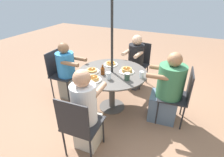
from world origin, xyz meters
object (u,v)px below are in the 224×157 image
drinking_glass_b (108,76)px  syrup_bottle (103,71)px  pancake_plate_a (127,70)px  pancake_plate_d (93,79)px  drinking_glass_a (142,75)px  coffee_cup (127,77)px  pancake_plate_c (92,71)px  diner_west (135,64)px  diner_north (68,73)px  patio_chair_east (79,124)px  pancake_plate_b (111,64)px  patio_chair_west (138,61)px  patio_table (112,79)px  patio_chair_south (179,94)px  patio_chair_north (60,71)px  diner_east (86,113)px  diner_south (167,92)px

drinking_glass_b → syrup_bottle: bearing=-122.4°
pancake_plate_a → pancake_plate_d: size_ratio=1.00×
pancake_plate_a → drinking_glass_a: size_ratio=2.36×
syrup_bottle → coffee_cup: size_ratio=1.46×
pancake_plate_c → diner_west: bearing=158.6°
diner_north → patio_chair_east: (1.06, 0.98, 0.02)m
pancake_plate_b → syrup_bottle: syrup_bottle is taller
patio_chair_west → drinking_glass_b: patio_chair_west is taller
drinking_glass_b → diner_north: bearing=-102.7°
patio_table → patio_chair_south: bearing=95.8°
patio_chair_north → patio_chair_east: bearing=46.2°
diner_west → patio_chair_north: bearing=44.9°
pancake_plate_c → diner_north: bearing=-100.6°
patio_chair_west → pancake_plate_c: bearing=77.3°
diner_north → diner_east: bearing=46.0°
diner_east → drinking_glass_a: 1.04m
patio_chair_north → diner_east: bearing=51.0°
patio_chair_south → diner_north: bearing=88.1°
patio_chair_east → diner_east: 0.18m
syrup_bottle → drinking_glass_b: (0.10, 0.15, -0.01)m
coffee_cup → drinking_glass_b: (0.09, -0.27, -0.00)m
patio_chair_north → diner_west: 1.51m
diner_south → pancake_plate_d: diner_south is taller
pancake_plate_a → drinking_glass_a: 0.29m
pancake_plate_d → syrup_bottle: bearing=171.0°
coffee_cup → drinking_glass_b: coffee_cup is taller
diner_west → pancake_plate_c: diner_west is taller
patio_chair_south → patio_chair_west: size_ratio=1.00×
patio_chair_north → diner_west: bearing=126.4°
patio_chair_south → drinking_glass_a: patio_chair_south is taller
diner_south → syrup_bottle: size_ratio=7.14×
diner_west → pancake_plate_d: (1.28, -0.24, 0.22)m
pancake_plate_c → pancake_plate_d: size_ratio=1.00×
coffee_cup → diner_west: bearing=-168.5°
patio_chair_south → drinking_glass_a: (0.10, -0.58, 0.25)m
patio_table → drinking_glass_b: size_ratio=10.57×
patio_chair_east → diner_west: size_ratio=0.81×
syrup_bottle → pancake_plate_c: bearing=-92.5°
patio_table → diner_south: bearing=95.8°
patio_table → patio_chair_north: 1.09m
diner_north → pancake_plate_c: bearing=77.8°
patio_chair_west → pancake_plate_a: size_ratio=3.70×
diner_north → patio_chair_west: 1.51m
drinking_glass_b → patio_chair_west: bearing=176.8°
pancake_plate_b → pancake_plate_c: bearing=-21.9°
pancake_plate_a → pancake_plate_d: pancake_plate_a is taller
syrup_bottle → diner_south: bearing=103.5°
patio_chair_east → diner_south: size_ratio=0.78×
patio_chair_north → pancake_plate_b: patio_chair_north is taller
patio_table → drinking_glass_b: 0.31m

